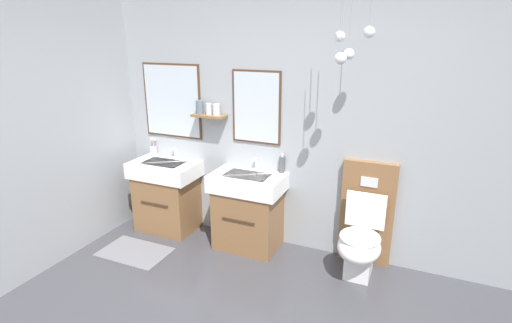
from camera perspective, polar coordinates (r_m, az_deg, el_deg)
wall_back at (r=3.80m, az=7.93°, el=5.38°), size 4.41×0.65×2.54m
bath_mat at (r=4.25m, az=-16.98°, el=-12.31°), size 0.68×0.44×0.01m
vanity_sink_left at (r=4.49m, az=-12.57°, el=-4.53°), size 0.71×0.49×0.78m
tap_on_left_sink at (r=4.48m, az=-11.62°, el=1.48°), size 0.03×0.13×0.11m
vanity_sink_right at (r=4.02m, az=-1.08°, el=-6.79°), size 0.71×0.49×0.78m
tap_on_right_sink at (r=4.01m, az=-0.06°, el=-0.07°), size 0.03×0.13×0.11m
toilet at (r=3.76m, az=15.03°, el=-9.89°), size 0.48×0.62×1.00m
toothbrush_cup at (r=4.63m, az=-14.48°, el=1.65°), size 0.07×0.07×0.20m
soap_dispenser at (r=3.90m, az=3.75°, el=-0.39°), size 0.06×0.06×0.20m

